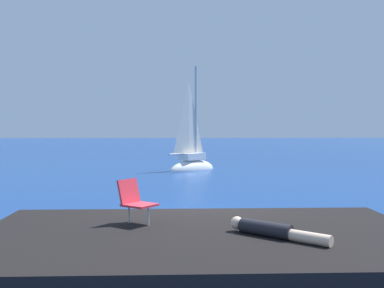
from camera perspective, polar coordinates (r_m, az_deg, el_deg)
ground_plane at (r=11.26m, az=0.89°, el=-9.64°), size 160.00×160.00×0.00m
shore_ledge at (r=7.94m, az=1.19°, el=-12.68°), size 7.54×4.57×0.55m
boulder_seaward at (r=10.10m, az=-7.10°, el=-11.05°), size 1.20×1.34×0.77m
boulder_inland at (r=10.09m, az=10.09°, el=-11.08°), size 1.33×1.57×0.91m
sailboat_near at (r=24.46m, az=-0.03°, el=-2.45°), size 2.97×3.02×6.01m
person_sunbather at (r=7.58m, az=9.87°, el=-10.39°), size 1.42×1.26×0.25m
beach_chair at (r=8.51m, az=-7.04°, el=-6.75°), size 0.76×0.74×0.80m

